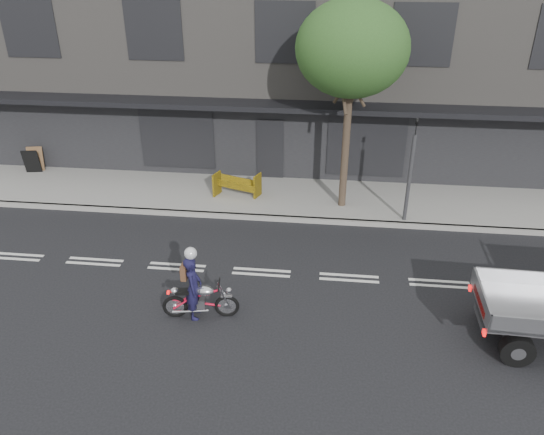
{
  "coord_description": "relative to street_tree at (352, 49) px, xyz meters",
  "views": [
    {
      "loc": [
        1.68,
        -12.13,
        8.14
      ],
      "look_at": [
        0.24,
        0.5,
        1.47
      ],
      "focal_mm": 35.0,
      "sensor_mm": 36.0,
      "label": 1
    }
  ],
  "objects": [
    {
      "name": "kerb",
      "position": [
        -2.2,
        -1.1,
        -5.2
      ],
      "size": [
        32.0,
        0.2,
        0.15
      ],
      "primitive_type": "cube",
      "color": "gray",
      "rests_on": "ground"
    },
    {
      "name": "building_main",
      "position": [
        -2.2,
        7.1,
        -1.28
      ],
      "size": [
        26.0,
        10.0,
        8.0
      ],
      "primitive_type": "cube",
      "color": "slate",
      "rests_on": "ground"
    },
    {
      "name": "motorcycle",
      "position": [
        -3.4,
        -6.26,
        -4.79
      ],
      "size": [
        1.85,
        0.54,
        0.96
      ],
      "rotation": [
        0.0,
        0.0,
        0.13
      ],
      "color": "black",
      "rests_on": "ground"
    },
    {
      "name": "sandwich_board",
      "position": [
        -11.83,
        1.44,
        -4.66
      ],
      "size": [
        0.66,
        0.5,
        0.94
      ],
      "primitive_type": null,
      "rotation": [
        0.0,
        0.0,
        0.18
      ],
      "color": "black",
      "rests_on": "sidewalk"
    },
    {
      "name": "ground",
      "position": [
        -2.2,
        -4.2,
        -5.28
      ],
      "size": [
        80.0,
        80.0,
        0.0
      ],
      "primitive_type": "plane",
      "color": "black",
      "rests_on": "ground"
    },
    {
      "name": "street_tree",
      "position": [
        0.0,
        0.0,
        0.0
      ],
      "size": [
        3.4,
        3.4,
        6.74
      ],
      "color": "#382B21",
      "rests_on": "ground"
    },
    {
      "name": "rider",
      "position": [
        -3.55,
        -6.26,
        -4.45
      ],
      "size": [
        0.47,
        0.65,
        1.65
      ],
      "primitive_type": "imported",
      "rotation": [
        0.0,
        0.0,
        1.71
      ],
      "color": "#151335",
      "rests_on": "ground"
    },
    {
      "name": "traffic_light_pole",
      "position": [
        2.0,
        -0.85,
        -3.63
      ],
      "size": [
        0.12,
        0.12,
        3.5
      ],
      "color": "#2D2D30",
      "rests_on": "ground"
    },
    {
      "name": "sidewalk",
      "position": [
        -2.2,
        0.5,
        -5.2
      ],
      "size": [
        32.0,
        3.2,
        0.15
      ],
      "primitive_type": "cube",
      "color": "gray",
      "rests_on": "ground"
    },
    {
      "name": "construction_barrier",
      "position": [
        -3.65,
        0.09,
        -4.7
      ],
      "size": [
        1.66,
        1.1,
        0.86
      ],
      "primitive_type": null,
      "rotation": [
        0.0,
        0.0,
        -0.35
      ],
      "color": "#E0AE0B",
      "rests_on": "sidewalk"
    }
  ]
}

